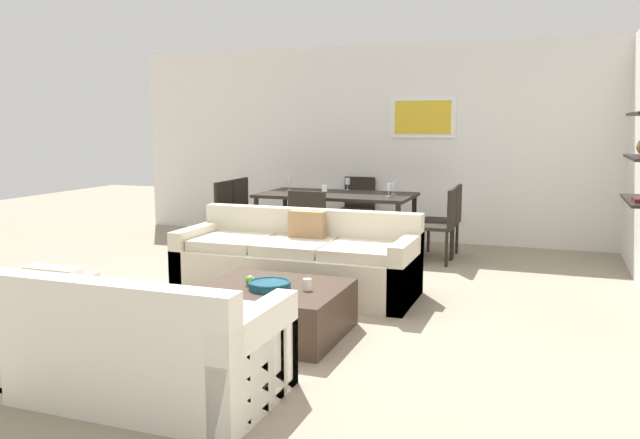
# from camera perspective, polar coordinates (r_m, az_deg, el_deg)

# --- Properties ---
(ground_plane) EXTENTS (18.00, 18.00, 0.00)m
(ground_plane) POSITION_cam_1_polar(r_m,az_deg,el_deg) (5.93, -2.12, -7.38)
(ground_plane) COLOR gray
(back_wall_unit) EXTENTS (8.40, 0.09, 2.70)m
(back_wall_unit) POSITION_cam_1_polar(r_m,az_deg,el_deg) (9.01, 8.20, 6.70)
(back_wall_unit) COLOR silver
(back_wall_unit) RESTS_ON ground
(sofa_beige) EXTENTS (2.28, 0.90, 0.78)m
(sofa_beige) POSITION_cam_1_polar(r_m,az_deg,el_deg) (6.20, -1.97, -3.89)
(sofa_beige) COLOR beige
(sofa_beige) RESTS_ON ground
(loveseat_white) EXTENTS (1.63, 0.90, 0.78)m
(loveseat_white) POSITION_cam_1_polar(r_m,az_deg,el_deg) (4.06, -15.63, -10.89)
(loveseat_white) COLOR silver
(loveseat_white) RESTS_ON ground
(coffee_table) EXTENTS (1.07, 0.95, 0.38)m
(coffee_table) POSITION_cam_1_polar(r_m,az_deg,el_deg) (5.03, -4.11, -8.05)
(coffee_table) COLOR #38281E
(coffee_table) RESTS_ON ground
(decorative_bowl) EXTENTS (0.32, 0.32, 0.06)m
(decorative_bowl) POSITION_cam_1_polar(r_m,az_deg,el_deg) (4.90, -4.50, -5.80)
(decorative_bowl) COLOR navy
(decorative_bowl) RESTS_ON coffee_table
(candle_jar) EXTENTS (0.07, 0.07, 0.09)m
(candle_jar) POSITION_cam_1_polar(r_m,az_deg,el_deg) (4.85, -1.15, -5.78)
(candle_jar) COLOR silver
(candle_jar) RESTS_ON coffee_table
(apple_on_coffee_table) EXTENTS (0.08, 0.08, 0.08)m
(apple_on_coffee_table) POSITION_cam_1_polar(r_m,az_deg,el_deg) (5.02, -6.21, -5.40)
(apple_on_coffee_table) COLOR #669E2D
(apple_on_coffee_table) RESTS_ON coffee_table
(dining_table) EXTENTS (1.93, 1.03, 0.75)m
(dining_table) POSITION_cam_1_polar(r_m,az_deg,el_deg) (8.13, 1.47, 1.88)
(dining_table) COLOR black
(dining_table) RESTS_ON ground
(dining_chair_head) EXTENTS (0.44, 0.44, 0.88)m
(dining_chair_head) POSITION_cam_1_polar(r_m,az_deg,el_deg) (9.02, 3.34, 1.36)
(dining_chair_head) COLOR black
(dining_chair_head) RESTS_ON ground
(dining_chair_foot) EXTENTS (0.44, 0.44, 0.88)m
(dining_chair_foot) POSITION_cam_1_polar(r_m,az_deg,el_deg) (7.29, -0.85, -0.32)
(dining_chair_foot) COLOR black
(dining_chair_foot) RESTS_ON ground
(dining_chair_left_far) EXTENTS (0.44, 0.44, 0.88)m
(dining_chair_left_far) POSITION_cam_1_polar(r_m,az_deg,el_deg) (8.89, -6.46, 1.21)
(dining_chair_left_far) COLOR black
(dining_chair_left_far) RESTS_ON ground
(dining_chair_right_far) EXTENTS (0.44, 0.44, 0.88)m
(dining_chair_right_far) POSITION_cam_1_polar(r_m,az_deg,el_deg) (8.05, 11.29, 0.35)
(dining_chair_right_far) COLOR black
(dining_chair_right_far) RESTS_ON ground
(dining_chair_left_near) EXTENTS (0.44, 0.44, 0.88)m
(dining_chair_left_near) POSITION_cam_1_polar(r_m,az_deg,el_deg) (8.48, -7.86, 0.84)
(dining_chair_left_near) COLOR black
(dining_chair_left_near) RESTS_ON ground
(dining_chair_right_near) EXTENTS (0.44, 0.44, 0.88)m
(dining_chair_right_near) POSITION_cam_1_polar(r_m,az_deg,el_deg) (7.60, 10.75, -0.11)
(dining_chair_right_near) COLOR black
(dining_chair_right_near) RESTS_ON ground
(wine_glass_foot) EXTENTS (0.07, 0.07, 0.15)m
(wine_glass_foot) POSITION_cam_1_polar(r_m,az_deg,el_deg) (7.68, 0.39, 2.72)
(wine_glass_foot) COLOR silver
(wine_glass_foot) RESTS_ON dining_table
(wine_glass_head) EXTENTS (0.06, 0.06, 0.16)m
(wine_glass_head) POSITION_cam_1_polar(r_m,az_deg,el_deg) (8.54, 2.46, 3.37)
(wine_glass_head) COLOR silver
(wine_glass_head) RESTS_ON dining_table
(wine_glass_right_far) EXTENTS (0.08, 0.08, 0.15)m
(wine_glass_right_far) POSITION_cam_1_polar(r_m,az_deg,el_deg) (8.04, 6.55, 2.95)
(wine_glass_right_far) COLOR silver
(wine_glass_right_far) RESTS_ON dining_table
(wine_glass_right_near) EXTENTS (0.06, 0.06, 0.16)m
(wine_glass_right_near) POSITION_cam_1_polar(r_m,az_deg,el_deg) (7.79, 6.11, 2.84)
(wine_glass_right_near) COLOR silver
(wine_glass_right_near) RESTS_ON dining_table
(wine_glass_left_far) EXTENTS (0.07, 0.07, 0.18)m
(wine_glass_left_far) POSITION_cam_1_polar(r_m,az_deg,el_deg) (8.47, -2.78, 3.40)
(wine_glass_left_far) COLOR silver
(wine_glass_left_far) RESTS_ON dining_table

